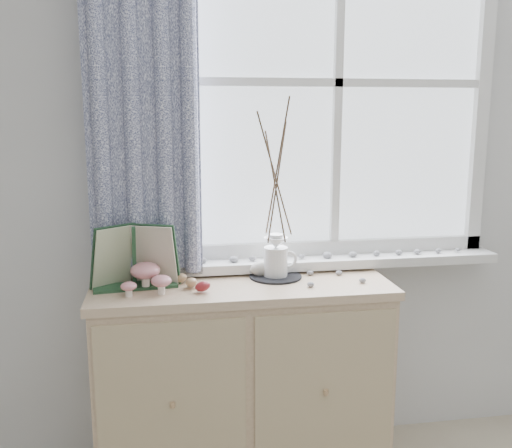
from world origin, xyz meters
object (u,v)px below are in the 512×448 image
botanical_book (134,257)px  toadstool_cluster (147,275)px  sideboard (242,381)px  twig_pitcher (276,175)px

botanical_book → toadstool_cluster: bearing=-32.0°
sideboard → botanical_book: bearing=-177.3°
toadstool_cluster → twig_pitcher: (0.52, 0.10, 0.37)m
sideboard → toadstool_cluster: toadstool_cluster is taller
botanical_book → toadstool_cluster: botanical_book is taller
botanical_book → sideboard: bearing=-3.8°
botanical_book → toadstool_cluster: (0.05, -0.02, -0.07)m
sideboard → twig_pitcher: bearing=21.4°
sideboard → toadstool_cluster: (-0.37, -0.04, 0.49)m
sideboard → twig_pitcher: twig_pitcher is taller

